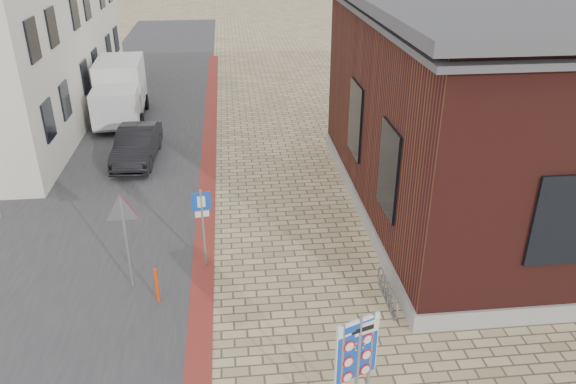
{
  "coord_description": "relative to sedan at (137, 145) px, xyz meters",
  "views": [
    {
      "loc": [
        -1.05,
        -8.92,
        8.76
      ],
      "look_at": [
        0.36,
        4.21,
        2.2
      ],
      "focal_mm": 35.0,
      "sensor_mm": 36.0,
      "label": 1
    }
  ],
  "objects": [
    {
      "name": "ground",
      "position": [
        4.74,
        -12.05,
        -0.67
      ],
      "size": [
        120.0,
        120.0,
        0.0
      ],
      "primitive_type": "plane",
      "color": "tan",
      "rests_on": "ground"
    },
    {
      "name": "road_strip",
      "position": [
        -0.76,
        2.95,
        -0.66
      ],
      "size": [
        7.0,
        60.0,
        0.02
      ],
      "primitive_type": "cube",
      "color": "#38383A",
      "rests_on": "ground"
    },
    {
      "name": "curb_strip",
      "position": [
        2.74,
        -2.05,
        -0.65
      ],
      "size": [
        0.6,
        40.0,
        0.02
      ],
      "primitive_type": "cube",
      "color": "maroon",
      "rests_on": "ground"
    },
    {
      "name": "brick_building",
      "position": [
        13.74,
        -5.05,
        2.82
      ],
      "size": [
        13.0,
        13.0,
        6.8
      ],
      "color": "gray",
      "rests_on": "ground"
    },
    {
      "name": "townhouse_mid",
      "position": [
        -6.25,
        5.95,
        3.9
      ],
      "size": [
        7.4,
        6.4,
        9.1
      ],
      "color": "silver",
      "rests_on": "ground"
    },
    {
      "name": "townhouse_far",
      "position": [
        -6.25,
        11.95,
        3.5
      ],
      "size": [
        7.4,
        6.4,
        8.3
      ],
      "color": "silver",
      "rests_on": "ground"
    },
    {
      "name": "bike_rack",
      "position": [
        7.39,
        -9.85,
        -0.4
      ],
      "size": [
        0.08,
        1.8,
        0.6
      ],
      "color": "slate",
      "rests_on": "ground"
    },
    {
      "name": "sedan",
      "position": [
        0.0,
        0.0,
        0.0
      ],
      "size": [
        1.6,
        4.1,
        1.33
      ],
      "primitive_type": "imported",
      "rotation": [
        0.0,
        0.0,
        -0.05
      ],
      "color": "black",
      "rests_on": "ground"
    },
    {
      "name": "box_truck",
      "position": [
        -1.39,
        5.25,
        0.7
      ],
      "size": [
        2.36,
        5.16,
        2.65
      ],
      "rotation": [
        0.0,
        0.0,
        0.05
      ],
      "color": "slate",
      "rests_on": "ground"
    },
    {
      "name": "border_sign",
      "position": [
        5.71,
        -13.55,
        1.17
      ],
      "size": [
        0.83,
        0.38,
        2.56
      ],
      "rotation": [
        0.0,
        0.0,
        0.39
      ],
      "color": "gray",
      "rests_on": "ground"
    },
    {
      "name": "essen_sign",
      "position": [
        5.74,
        -13.55,
        1.09
      ],
      "size": [
        0.69,
        0.25,
        2.63
      ],
      "rotation": [
        0.0,
        0.0,
        0.31
      ],
      "color": "gray",
      "rests_on": "ground"
    },
    {
      "name": "parking_sign",
      "position": [
        2.82,
        -7.75,
        0.91
      ],
      "size": [
        0.51,
        0.12,
        2.33
      ],
      "rotation": [
        0.0,
        0.0,
        0.15
      ],
      "color": "gray",
      "rests_on": "ground"
    },
    {
      "name": "yield_sign",
      "position": [
        0.94,
        -8.55,
        1.37
      ],
      "size": [
        0.94,
        0.07,
        2.66
      ],
      "rotation": [
        0.0,
        0.0,
        0.01
      ],
      "color": "gray",
      "rests_on": "ground"
    },
    {
      "name": "bollard",
      "position": [
        1.67,
        -9.25,
        -0.18
      ],
      "size": [
        0.1,
        0.1,
        0.96
      ],
      "primitive_type": "cylinder",
      "rotation": [
        0.0,
        0.0,
        -0.11
      ],
      "color": "#E73B0C",
      "rests_on": "ground"
    }
  ]
}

